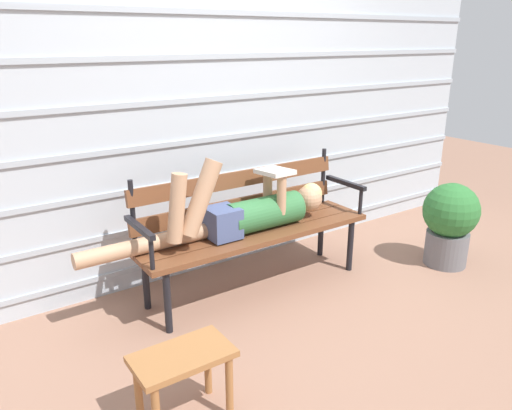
{
  "coord_description": "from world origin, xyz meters",
  "views": [
    {
      "loc": [
        -1.75,
        -2.52,
        1.68
      ],
      "look_at": [
        0.0,
        0.06,
        0.62
      ],
      "focal_mm": 34.56,
      "sensor_mm": 36.0,
      "label": 1
    }
  ],
  "objects_px": {
    "park_bench": "(251,221)",
    "footstool": "(183,368)",
    "potted_plant": "(450,221)",
    "reclining_person": "(245,212)"
  },
  "relations": [
    {
      "from": "reclining_person",
      "to": "footstool",
      "type": "height_order",
      "value": "reclining_person"
    },
    {
      "from": "park_bench",
      "to": "footstool",
      "type": "xyz_separation_m",
      "value": [
        -0.99,
        -0.94,
        -0.2
      ]
    },
    {
      "from": "reclining_person",
      "to": "potted_plant",
      "type": "relative_size",
      "value": 2.7
    },
    {
      "from": "park_bench",
      "to": "potted_plant",
      "type": "relative_size",
      "value": 2.6
    },
    {
      "from": "park_bench",
      "to": "reclining_person",
      "type": "xyz_separation_m",
      "value": [
        -0.09,
        -0.07,
        0.1
      ]
    },
    {
      "from": "park_bench",
      "to": "footstool",
      "type": "bearing_deg",
      "value": -136.53
    },
    {
      "from": "park_bench",
      "to": "reclining_person",
      "type": "bearing_deg",
      "value": -142.95
    },
    {
      "from": "potted_plant",
      "to": "footstool",
      "type": "bearing_deg",
      "value": -171.58
    },
    {
      "from": "reclining_person",
      "to": "footstool",
      "type": "bearing_deg",
      "value": -135.96
    },
    {
      "from": "potted_plant",
      "to": "reclining_person",
      "type": "bearing_deg",
      "value": 161.56
    }
  ]
}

